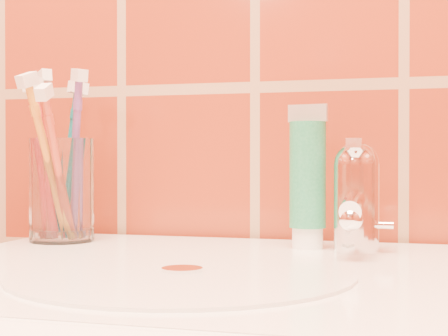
% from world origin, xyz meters
% --- Properties ---
extents(glass_tumbler, '(0.09, 0.09, 0.13)m').
position_xyz_m(glass_tumbler, '(-0.22, 1.10, 0.91)').
color(glass_tumbler, white).
rests_on(glass_tumbler, pedestal_sink).
extents(toothpaste_tube, '(0.05, 0.04, 0.16)m').
position_xyz_m(toothpaste_tube, '(0.08, 1.11, 0.93)').
color(toothpaste_tube, white).
rests_on(toothpaste_tube, pedestal_sink).
extents(faucet, '(0.05, 0.11, 0.12)m').
position_xyz_m(faucet, '(0.14, 1.09, 0.91)').
color(faucet, white).
rests_on(faucet, pedestal_sink).
extents(toothbrush_0, '(0.09, 0.09, 0.22)m').
position_xyz_m(toothbrush_0, '(-0.24, 1.10, 0.95)').
color(toothbrush_0, '#B23026').
rests_on(toothbrush_0, glass_tumbler).
extents(toothbrush_1, '(0.06, 0.06, 0.21)m').
position_xyz_m(toothbrush_1, '(-0.23, 1.09, 0.95)').
color(toothbrush_1, red).
rests_on(toothbrush_1, glass_tumbler).
extents(toothbrush_2, '(0.08, 0.15, 0.22)m').
position_xyz_m(toothbrush_2, '(-0.22, 1.07, 0.95)').
color(toothbrush_2, orange).
rests_on(toothbrush_2, glass_tumbler).
extents(toothbrush_3, '(0.09, 0.08, 0.22)m').
position_xyz_m(toothbrush_3, '(-0.20, 1.10, 0.95)').
color(toothbrush_3, '#6D408A').
rests_on(toothbrush_3, glass_tumbler).
extents(toothbrush_4, '(0.08, 0.08, 0.21)m').
position_xyz_m(toothbrush_4, '(-0.22, 1.12, 0.95)').
color(toothbrush_4, '#0D6672').
rests_on(toothbrush_4, glass_tumbler).
extents(toothbrush_5, '(0.04, 0.16, 0.21)m').
position_xyz_m(toothbrush_5, '(-0.20, 1.07, 0.94)').
color(toothbrush_5, '#B13D25').
rests_on(toothbrush_5, glass_tumbler).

